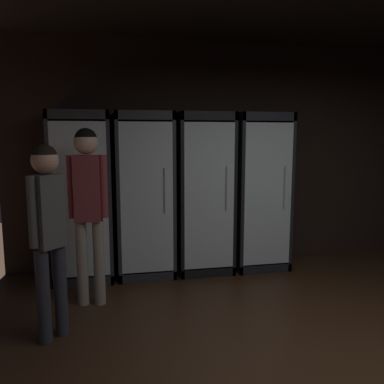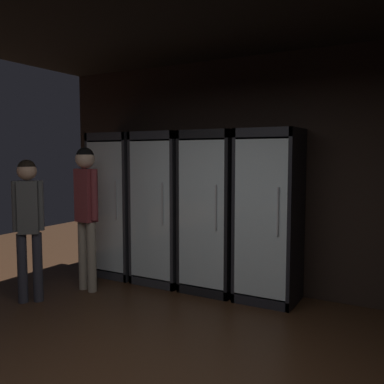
{
  "view_description": "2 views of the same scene",
  "coord_description": "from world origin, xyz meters",
  "px_view_note": "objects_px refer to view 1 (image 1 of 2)",
  "views": [
    {
      "loc": [
        -1.67,
        -1.79,
        1.65
      ],
      "look_at": [
        -0.81,
        2.51,
        1.01
      ],
      "focal_mm": 36.07,
      "sensor_mm": 36.0,
      "label": 1
    },
    {
      "loc": [
        1.65,
        -1.81,
        1.64
      ],
      "look_at": [
        -0.85,
        2.62,
        1.19
      ],
      "focal_mm": 39.91,
      "sensor_mm": 36.0,
      "label": 2
    }
  ],
  "objects_px": {
    "cooler_center": "(203,195)",
    "cooler_right": "(258,193)",
    "cooler_left": "(145,196)",
    "cooler_far_left": "(83,198)",
    "shopper_near": "(88,196)",
    "shopper_far": "(48,222)"
  },
  "relations": [
    {
      "from": "cooler_far_left",
      "to": "shopper_near",
      "type": "distance_m",
      "value": 0.8
    },
    {
      "from": "cooler_left",
      "to": "cooler_right",
      "type": "bearing_deg",
      "value": 0.13
    },
    {
      "from": "cooler_center",
      "to": "shopper_far",
      "type": "xyz_separation_m",
      "value": [
        -1.57,
        -1.4,
        0.04
      ]
    },
    {
      "from": "cooler_left",
      "to": "shopper_near",
      "type": "xyz_separation_m",
      "value": [
        -0.6,
        -0.78,
        0.15
      ]
    },
    {
      "from": "cooler_far_left",
      "to": "cooler_left",
      "type": "distance_m",
      "value": 0.71
    },
    {
      "from": "cooler_center",
      "to": "cooler_right",
      "type": "distance_m",
      "value": 0.71
    },
    {
      "from": "cooler_far_left",
      "to": "shopper_far",
      "type": "relative_size",
      "value": 1.21
    },
    {
      "from": "cooler_right",
      "to": "shopper_far",
      "type": "relative_size",
      "value": 1.21
    },
    {
      "from": "cooler_right",
      "to": "shopper_far",
      "type": "xyz_separation_m",
      "value": [
        -2.28,
        -1.4,
        0.03
      ]
    },
    {
      "from": "cooler_center",
      "to": "cooler_right",
      "type": "xyz_separation_m",
      "value": [
        0.71,
        0.0,
        0.01
      ]
    },
    {
      "from": "cooler_left",
      "to": "cooler_far_left",
      "type": "bearing_deg",
      "value": 179.77
    },
    {
      "from": "cooler_left",
      "to": "shopper_far",
      "type": "distance_m",
      "value": 1.64
    },
    {
      "from": "shopper_far",
      "to": "cooler_right",
      "type": "bearing_deg",
      "value": 31.49
    },
    {
      "from": "cooler_far_left",
      "to": "cooler_center",
      "type": "height_order",
      "value": "same"
    },
    {
      "from": "cooler_left",
      "to": "shopper_near",
      "type": "distance_m",
      "value": 0.99
    },
    {
      "from": "cooler_left",
      "to": "cooler_right",
      "type": "xyz_separation_m",
      "value": [
        1.42,
        0.0,
        0.0
      ]
    },
    {
      "from": "cooler_far_left",
      "to": "cooler_right",
      "type": "relative_size",
      "value": 1.0
    },
    {
      "from": "cooler_far_left",
      "to": "cooler_left",
      "type": "xyz_separation_m",
      "value": [
        0.71,
        -0.0,
        -0.0
      ]
    },
    {
      "from": "cooler_far_left",
      "to": "shopper_near",
      "type": "xyz_separation_m",
      "value": [
        0.11,
        -0.78,
        0.14
      ]
    },
    {
      "from": "cooler_far_left",
      "to": "cooler_center",
      "type": "relative_size",
      "value": 1.0
    },
    {
      "from": "cooler_left",
      "to": "shopper_far",
      "type": "relative_size",
      "value": 1.21
    },
    {
      "from": "shopper_far",
      "to": "cooler_left",
      "type": "bearing_deg",
      "value": 58.27
    }
  ]
}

